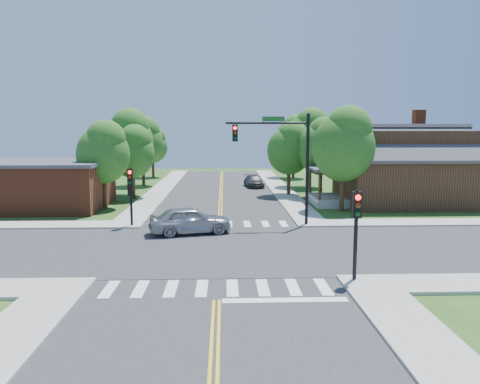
{
  "coord_description": "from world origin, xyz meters",
  "views": [
    {
      "loc": [
        0.29,
        -23.89,
        6.24
      ],
      "look_at": [
        1.32,
        5.91,
        2.2
      ],
      "focal_mm": 35.0,
      "sensor_mm": 36.0,
      "label": 1
    }
  ],
  "objects_px": {
    "signal_pole_nw": "(131,186)",
    "car_silver": "(190,221)",
    "signal_mast_ne": "(281,151)",
    "signal_pole_se": "(356,219)",
    "car_dgrey": "(254,182)",
    "house_ne": "(403,164)"
  },
  "relations": [
    {
      "from": "signal_pole_se",
      "to": "car_silver",
      "type": "xyz_separation_m",
      "value": [
        -7.34,
        9.12,
        -1.84
      ]
    },
    {
      "from": "signal_pole_nw",
      "to": "house_ne",
      "type": "bearing_deg",
      "value": 22.69
    },
    {
      "from": "car_dgrey",
      "to": "signal_pole_se",
      "type": "bearing_deg",
      "value": -93.04
    },
    {
      "from": "car_silver",
      "to": "car_dgrey",
      "type": "relative_size",
      "value": 1.18
    },
    {
      "from": "house_ne",
      "to": "car_silver",
      "type": "height_order",
      "value": "house_ne"
    },
    {
      "from": "car_silver",
      "to": "signal_mast_ne",
      "type": "bearing_deg",
      "value": -83.06
    },
    {
      "from": "signal_mast_ne",
      "to": "house_ne",
      "type": "distance_m",
      "value": 14.23
    },
    {
      "from": "signal_mast_ne",
      "to": "house_ne",
      "type": "bearing_deg",
      "value": 37.68
    },
    {
      "from": "signal_mast_ne",
      "to": "signal_pole_se",
      "type": "height_order",
      "value": "signal_mast_ne"
    },
    {
      "from": "signal_pole_nw",
      "to": "car_silver",
      "type": "distance_m",
      "value": 4.75
    },
    {
      "from": "signal_mast_ne",
      "to": "signal_pole_se",
      "type": "bearing_deg",
      "value": -81.44
    },
    {
      "from": "signal_pole_nw",
      "to": "car_dgrey",
      "type": "height_order",
      "value": "signal_pole_nw"
    },
    {
      "from": "signal_pole_se",
      "to": "signal_pole_nw",
      "type": "xyz_separation_m",
      "value": [
        -11.2,
        11.2,
        0.0
      ]
    },
    {
      "from": "signal_mast_ne",
      "to": "signal_pole_nw",
      "type": "xyz_separation_m",
      "value": [
        -9.51,
        -0.01,
        -2.19
      ]
    },
    {
      "from": "car_silver",
      "to": "car_dgrey",
      "type": "distance_m",
      "value": 22.92
    },
    {
      "from": "signal_mast_ne",
      "to": "car_silver",
      "type": "xyz_separation_m",
      "value": [
        -5.65,
        -2.09,
        -4.03
      ]
    },
    {
      "from": "car_dgrey",
      "to": "signal_mast_ne",
      "type": "bearing_deg",
      "value": -95.7
    },
    {
      "from": "signal_pole_nw",
      "to": "house_ne",
      "type": "xyz_separation_m",
      "value": [
        20.71,
        8.66,
        0.67
      ]
    },
    {
      "from": "signal_pole_nw",
      "to": "signal_pole_se",
      "type": "bearing_deg",
      "value": -45.0
    },
    {
      "from": "house_ne",
      "to": "signal_mast_ne",
      "type": "bearing_deg",
      "value": -142.32
    },
    {
      "from": "signal_pole_nw",
      "to": "car_silver",
      "type": "bearing_deg",
      "value": -28.26
    },
    {
      "from": "house_ne",
      "to": "car_silver",
      "type": "bearing_deg",
      "value": -147.49
    }
  ]
}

